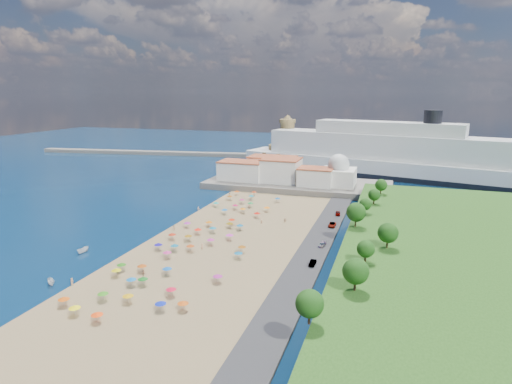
% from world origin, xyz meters
% --- Properties ---
extents(ground, '(700.00, 700.00, 0.00)m').
position_xyz_m(ground, '(0.00, 0.00, 0.00)').
color(ground, '#071938').
rests_on(ground, ground).
extents(terrace, '(90.00, 36.00, 3.00)m').
position_xyz_m(terrace, '(10.00, 73.00, 1.50)').
color(terrace, '#59544C').
rests_on(terrace, ground).
extents(jetty, '(18.00, 70.00, 2.40)m').
position_xyz_m(jetty, '(-12.00, 108.00, 1.20)').
color(jetty, '#59544C').
rests_on(jetty, ground).
extents(breakwater, '(199.03, 34.77, 2.60)m').
position_xyz_m(breakwater, '(-110.00, 153.00, 1.30)').
color(breakwater, '#59544C').
rests_on(breakwater, ground).
extents(waterfront_buildings, '(57.00, 29.00, 11.00)m').
position_xyz_m(waterfront_buildings, '(-3.05, 73.64, 7.88)').
color(waterfront_buildings, silver).
rests_on(waterfront_buildings, terrace).
extents(domed_building, '(16.00, 16.00, 15.00)m').
position_xyz_m(domed_building, '(30.00, 71.00, 8.97)').
color(domed_building, silver).
rests_on(domed_building, terrace).
extents(fortress, '(40.00, 40.00, 32.40)m').
position_xyz_m(fortress, '(-12.00, 138.00, 6.68)').
color(fortress, olive).
rests_on(fortress, ground).
extents(cruise_ship, '(171.83, 62.50, 37.29)m').
position_xyz_m(cruise_ship, '(50.43, 116.91, 11.04)').
color(cruise_ship, black).
rests_on(cruise_ship, ground).
extents(beach_parasols, '(31.51, 117.04, 2.20)m').
position_xyz_m(beach_parasols, '(-1.40, -12.70, 2.15)').
color(beach_parasols, gray).
rests_on(beach_parasols, beach).
extents(beachgoers, '(38.22, 99.46, 1.88)m').
position_xyz_m(beachgoers, '(-4.25, -1.60, 1.13)').
color(beachgoers, tan).
rests_on(beachgoers, beach).
extents(moored_boats, '(10.24, 24.14, 1.64)m').
position_xyz_m(moored_boats, '(-27.50, -42.18, 0.78)').
color(moored_boats, white).
rests_on(moored_boats, ground).
extents(parked_cars, '(2.41, 55.02, 1.43)m').
position_xyz_m(parked_cars, '(36.00, 5.92, 1.38)').
color(parked_cars, gray).
rests_on(parked_cars, promenade).
extents(hillside_trees, '(17.41, 112.79, 7.59)m').
position_xyz_m(hillside_trees, '(48.38, -12.77, 10.02)').
color(hillside_trees, '#382314').
rests_on(hillside_trees, hillside).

